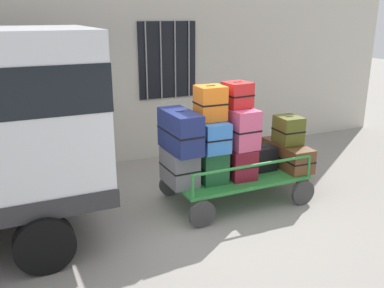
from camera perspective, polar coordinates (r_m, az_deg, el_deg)
The scene contains 16 objects.
ground_plane at distance 6.48m, azimuth 2.03°, elevation -9.28°, with size 40.00×40.00×0.00m, color gray.
building_wall at distance 8.49m, azimuth -6.78°, elevation 14.54°, with size 12.00×0.38×5.00m.
luggage_cart at distance 6.78m, azimuth 5.95°, elevation -4.68°, with size 2.16×1.25×0.45m.
cart_railing at distance 6.65m, azimuth 6.05°, elevation -1.74°, with size 2.05×1.11×0.35m.
suitcase_left_bottom at distance 6.27m, azimuth -1.70°, elevation -3.11°, with size 0.43×0.64×0.53m.
suitcase_left_middle at distance 6.07m, azimuth -1.61°, elevation 1.74°, with size 0.41×0.86×0.59m.
suitcase_midleft_bottom at distance 6.43m, azimuth 2.43°, elevation -2.76°, with size 0.42×0.64×0.50m.
suitcase_midleft_middle at distance 6.30m, azimuth 2.37°, elevation 1.35°, with size 0.43×0.77×0.45m.
suitcase_midleft_top at distance 6.17m, azimuth 2.51°, elevation 5.58°, with size 0.42×0.39×0.51m.
suitcase_center_bottom at distance 6.70m, azimuth 5.88°, elevation -2.06°, with size 0.46×0.87×0.48m.
suitcase_center_middle at distance 6.51m, azimuth 6.17°, elevation 2.35°, with size 0.43×0.77×0.61m.
suitcase_center_top at distance 6.43m, azimuth 6.17°, elevation 6.69°, with size 0.41×0.41×0.38m.
suitcase_midright_bottom at distance 6.92m, azimuth 9.49°, elevation -1.92°, with size 0.42×0.33×0.40m.
suitcase_right_bottom at distance 7.17m, azimuth 12.79°, elevation -1.43°, with size 0.45×1.03×0.40m.
suitcase_right_middle at distance 7.06m, azimuth 12.94°, elevation 1.89°, with size 0.40×0.45×0.46m.
backpack at distance 7.61m, azimuth 14.65°, elevation -3.91°, with size 0.27×0.22×0.44m.
Camera 1 is at (-2.59, -5.17, 2.92)m, focal length 39.28 mm.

